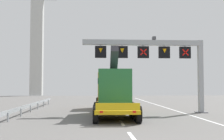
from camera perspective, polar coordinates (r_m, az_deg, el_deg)
The scene contains 6 objects.
lane_markings at distance 30.39m, azimuth -0.33°, elevation -7.57°, with size 0.20×56.39×0.01m.
edge_line_right at distance 22.81m, azimuth 16.19°, elevation -8.94°, with size 0.20×63.00×0.01m, color silver.
overhead_lane_gantry at distance 24.99m, azimuth 8.97°, elevation 3.17°, with size 10.75×0.90×6.61m.
heavy_haul_truck_yellow at distance 25.17m, azimuth 0.03°, elevation -3.98°, with size 3.28×14.11×5.30m.
guardrail_left at distance 23.06m, azimuth -17.92°, elevation -7.46°, with size 0.13×29.88×0.76m.
bridge_pylon_distant at distance 70.88m, azimuth -14.74°, elevation 10.93°, with size 9.00×2.00×38.06m.
Camera 1 is at (-1.47, -9.35, 2.38)m, focal length 45.56 mm.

